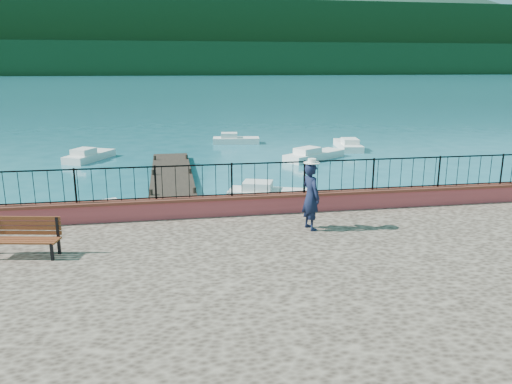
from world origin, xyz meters
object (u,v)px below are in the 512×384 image
object	(u,v)px
boat_2	(314,153)
boat_3	(89,153)
person	(311,197)
boat_5	(348,143)
boat_0	(118,211)
boat_1	(270,191)
boat_4	(236,138)
park_bench	(25,245)

from	to	relation	value
boat_2	boat_3	xyz separation A→B (m)	(-13.36, 2.09, 0.00)
person	boat_3	world-z (taller)	person
boat_5	boat_3	bearing A→B (deg)	102.97
person	boat_5	bearing A→B (deg)	-38.57
boat_0	boat_1	bearing A→B (deg)	-4.73
person	boat_1	bearing A→B (deg)	-18.65
boat_1	boat_4	world-z (taller)	same
boat_1	boat_2	bearing A→B (deg)	81.79
park_bench	boat_4	size ratio (longest dim) A/B	0.51
person	boat_5	world-z (taller)	person
person	boat_3	distance (m)	20.23
boat_3	park_bench	bearing A→B (deg)	-148.62
park_bench	boat_1	world-z (taller)	park_bench
boat_2	boat_0	bearing A→B (deg)	-168.20
boat_5	boat_0	bearing A→B (deg)	143.86
park_bench	boat_4	xyz separation A→B (m)	(8.24, 24.07, -1.08)
person	boat_3	bearing A→B (deg)	9.07
park_bench	boat_3	xyz separation A→B (m)	(-1.31, 19.11, -1.08)
boat_0	boat_4	bearing A→B (deg)	46.50
boat_2	boat_3	world-z (taller)	same
boat_3	boat_1	bearing A→B (deg)	-113.49
boat_2	person	bearing A→B (deg)	-140.58
boat_2	boat_5	bearing A→B (deg)	11.46
boat_2	boat_4	bearing A→B (deg)	84.78
park_bench	boat_2	size ratio (longest dim) A/B	0.40
park_bench	boat_5	world-z (taller)	park_bench
boat_4	boat_2	bearing A→B (deg)	-54.41
boat_2	boat_5	world-z (taller)	same
boat_0	boat_3	size ratio (longest dim) A/B	0.98
boat_5	boat_2	bearing A→B (deg)	143.61
person	boat_4	bearing A→B (deg)	-18.37
boat_3	boat_5	size ratio (longest dim) A/B	0.89
park_bench	boat_0	xyz separation A→B (m)	(1.48, 6.30, -1.08)
boat_1	boat_3	distance (m)	13.98
person	boat_3	size ratio (longest dim) A/B	0.51
park_bench	person	distance (m)	7.17
boat_0	boat_1	world-z (taller)	same
boat_3	boat_5	world-z (taller)	same
park_bench	person	size ratio (longest dim) A/B	0.94
boat_4	boat_1	bearing A→B (deg)	-85.48
boat_1	boat_4	distance (m)	15.83
boat_2	boat_4	xyz separation A→B (m)	(-3.81, 7.05, 0.00)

